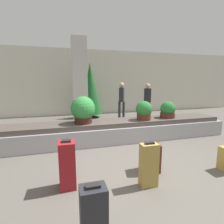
{
  "coord_description": "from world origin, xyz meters",
  "views": [
    {
      "loc": [
        -1.31,
        -2.93,
        1.66
      ],
      "look_at": [
        0.0,
        1.66,
        0.82
      ],
      "focal_mm": 28.0,
      "sensor_mm": 36.0,
      "label": 1
    }
  ],
  "objects": [
    {
      "name": "ground_plane",
      "position": [
        0.0,
        0.0,
        0.0
      ],
      "size": [
        18.0,
        18.0,
        0.0
      ],
      "primitive_type": "plane",
      "color": "#59544C"
    },
    {
      "name": "suitcase_0",
      "position": [
        0.23,
        -0.19,
        0.26
      ],
      "size": [
        0.35,
        0.33,
        0.55
      ],
      "rotation": [
        0.0,
        0.0,
        -0.21
      ],
      "color": "#472319",
      "rests_on": "ground_plane"
    },
    {
      "name": "suitcase_1",
      "position": [
        -1.06,
        -1.35,
        0.31
      ],
      "size": [
        0.28,
        0.21,
        0.64
      ],
      "rotation": [
        0.0,
        0.0,
        -0.0
      ],
      "color": "#232328",
      "rests_on": "ground_plane"
    },
    {
      "name": "decorated_tree",
      "position": [
        -0.06,
        5.06,
        1.33
      ],
      "size": [
        1.01,
        1.01,
        2.49
      ],
      "color": "#4C331E",
      "rests_on": "ground_plane"
    },
    {
      "name": "potted_plant_2",
      "position": [
        1.75,
        1.62,
        0.79
      ],
      "size": [
        0.45,
        0.45,
        0.5
      ],
      "color": "#4C2319",
      "rests_on": "carousel"
    },
    {
      "name": "traveler_0",
      "position": [
        1.2,
        4.32,
        0.95
      ],
      "size": [
        0.32,
        0.37,
        1.61
      ],
      "rotation": [
        0.0,
        0.0,
        1.05
      ],
      "color": "#282833",
      "rests_on": "ground_plane"
    },
    {
      "name": "suitcase_4",
      "position": [
        -0.04,
        -0.62,
        0.35
      ],
      "size": [
        0.28,
        0.18,
        0.73
      ],
      "rotation": [
        0.0,
        0.0,
        -0.03
      ],
      "color": "#A3843D",
      "rests_on": "ground_plane"
    },
    {
      "name": "traveler_1",
      "position": [
        2.41,
        4.23,
        0.92
      ],
      "size": [
        0.31,
        0.33,
        1.57
      ],
      "rotation": [
        0.0,
        0.0,
        1.62
      ],
      "color": "#282833",
      "rests_on": "ground_plane"
    },
    {
      "name": "potted_plant_0",
      "position": [
        -0.8,
        1.62,
        0.92
      ],
      "size": [
        0.64,
        0.64,
        0.71
      ],
      "color": "#381914",
      "rests_on": "carousel"
    },
    {
      "name": "back_wall",
      "position": [
        0.0,
        5.92,
        1.6
      ],
      "size": [
        18.0,
        0.06,
        3.2
      ],
      "color": "beige",
      "rests_on": "ground_plane"
    },
    {
      "name": "suitcase_5",
      "position": [
        -1.28,
        -0.31,
        0.38
      ],
      "size": [
        0.25,
        0.27,
        0.78
      ],
      "rotation": [
        0.0,
        0.0,
        -0.01
      ],
      "color": "maroon",
      "rests_on": "ground_plane"
    },
    {
      "name": "potted_plant_1",
      "position": [
        0.92,
        1.55,
        0.83
      ],
      "size": [
        0.46,
        0.46,
        0.54
      ],
      "color": "#4C2319",
      "rests_on": "carousel"
    },
    {
      "name": "pillar",
      "position": [
        -0.67,
        3.64,
        1.6
      ],
      "size": [
        0.52,
        0.52,
        3.2
      ],
      "color": "beige",
      "rests_on": "ground_plane"
    },
    {
      "name": "carousel",
      "position": [
        0.0,
        1.66,
        0.27
      ],
      "size": [
        6.86,
        0.93,
        0.57
      ],
      "color": "#9E9EA3",
      "rests_on": "ground_plane"
    }
  ]
}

